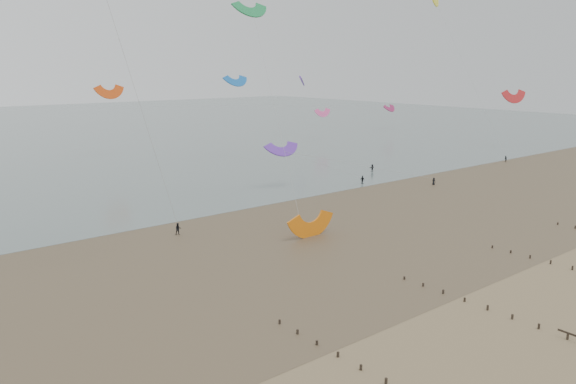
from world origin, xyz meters
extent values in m
plane|color=brown|center=(0.00, 0.00, 0.00)|extent=(500.00, 500.00, 0.00)
plane|color=#473A28|center=(0.00, 35.00, 0.01)|extent=(500.00, 500.00, 0.00)
ellipsoid|color=slate|center=(-18.00, 22.00, 0.01)|extent=(23.60, 14.36, 0.01)
ellipsoid|color=slate|center=(12.00, 38.00, 0.01)|extent=(33.64, 18.32, 0.01)
ellipsoid|color=slate|center=(45.00, 30.00, 0.01)|extent=(19.65, 13.67, 0.01)
cube|color=black|center=(-14.00, -1.16, 0.25)|extent=(0.16, 0.16, 0.59)
cube|color=black|center=(-14.00, 1.47, 0.23)|extent=(0.16, 0.16, 0.57)
cube|color=black|center=(-14.00, 4.11, 0.22)|extent=(0.16, 0.16, 0.54)
cube|color=black|center=(-14.00, 6.74, 0.20)|extent=(0.16, 0.16, 0.51)
cube|color=black|center=(-14.00, 9.37, 0.19)|extent=(0.16, 0.16, 0.48)
cube|color=black|center=(-14.00, 12.00, 0.17)|extent=(0.16, 0.16, 0.45)
cube|color=black|center=(4.00, -6.42, 0.28)|extent=(0.16, 0.16, 0.65)
cube|color=black|center=(4.00, -3.79, 0.26)|extent=(0.16, 0.16, 0.62)
cube|color=black|center=(4.00, -1.16, 0.25)|extent=(0.16, 0.16, 0.59)
cube|color=black|center=(4.00, 1.47, 0.23)|extent=(0.16, 0.16, 0.57)
cube|color=black|center=(4.00, 4.11, 0.22)|extent=(0.16, 0.16, 0.54)
cube|color=black|center=(4.00, 6.74, 0.20)|extent=(0.16, 0.16, 0.51)
cube|color=black|center=(4.00, 9.37, 0.19)|extent=(0.16, 0.16, 0.48)
cube|color=black|center=(4.00, 12.00, 0.17)|extent=(0.16, 0.16, 0.45)
cube|color=black|center=(22.00, 1.47, 0.23)|extent=(0.16, 0.16, 0.57)
cube|color=black|center=(22.00, 4.11, 0.22)|extent=(0.16, 0.16, 0.54)
cube|color=black|center=(22.00, 6.74, 0.20)|extent=(0.16, 0.16, 0.51)
cube|color=black|center=(22.00, 9.37, 0.19)|extent=(0.16, 0.16, 0.48)
cube|color=black|center=(22.00, 12.00, 0.17)|extent=(0.16, 0.16, 0.45)
cube|color=black|center=(40.00, 9.37, 0.19)|extent=(0.16, 0.16, 0.48)
cube|color=black|center=(40.00, 12.00, 0.17)|extent=(0.16, 0.16, 0.45)
imported|color=black|center=(49.82, 42.42, 0.75)|extent=(0.60, 0.81, 1.51)
imported|color=black|center=(39.06, 52.17, 0.89)|extent=(0.47, 1.05, 1.78)
imported|color=black|center=(8.24, 35.53, 0.85)|extent=(1.26, 1.04, 1.69)
imported|color=black|center=(51.22, 60.73, 0.85)|extent=(1.60, 0.61, 1.69)
imported|color=black|center=(-7.68, 43.78, 0.88)|extent=(1.00, 0.87, 1.76)
imported|color=black|center=(87.73, 48.71, 0.76)|extent=(0.91, 0.93, 1.51)
camera|label=1|loc=(-43.93, -26.44, 23.60)|focal=35.00mm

